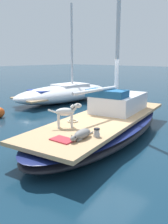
% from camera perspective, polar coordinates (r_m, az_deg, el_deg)
% --- Properties ---
extents(ground_plane, '(120.00, 120.00, 0.00)m').
position_cam_1_polar(ground_plane, '(7.94, 4.76, -5.88)').
color(ground_plane, '#143347').
extents(sailboat_main, '(3.66, 7.55, 0.66)m').
position_cam_1_polar(sailboat_main, '(7.84, 4.81, -3.56)').
color(sailboat_main, black).
rests_on(sailboat_main, ground).
extents(cabin_house, '(1.74, 2.42, 0.84)m').
position_cam_1_polar(cabin_house, '(8.68, 8.15, 2.53)').
color(cabin_house, silver).
rests_on(cabin_house, sailboat_main).
extents(dog_white, '(0.71, 0.73, 0.70)m').
position_cam_1_polar(dog_white, '(6.53, -4.19, -0.15)').
color(dog_white, silver).
rests_on(dog_white, sailboat_main).
extents(dog_grey, '(0.34, 0.95, 0.22)m').
position_cam_1_polar(dog_grey, '(5.70, -0.58, -5.39)').
color(dog_grey, gray).
rests_on(dog_grey, sailboat_main).
extents(deck_winch, '(0.16, 0.16, 0.21)m').
position_cam_1_polar(deck_winch, '(5.85, 3.08, -5.00)').
color(deck_winch, '#B7B7BC').
rests_on(deck_winch, sailboat_main).
extents(coiled_rope, '(0.32, 0.32, 0.04)m').
position_cam_1_polar(coiled_rope, '(7.19, -2.75, -2.18)').
color(coiled_rope, beige).
rests_on(coiled_rope, sailboat_main).
extents(deck_towel, '(0.58, 0.40, 0.03)m').
position_cam_1_polar(deck_towel, '(5.63, -5.17, -6.65)').
color(deck_towel, '#C6333D').
rests_on(deck_towel, sailboat_main).
extents(moored_boat_port_side, '(2.91, 6.73, 5.54)m').
position_cam_1_polar(moored_boat_port_side, '(14.09, -4.83, 4.64)').
color(moored_boat_port_side, white).
rests_on(moored_boat_port_side, ground).
extents(mooring_buoy, '(0.44, 0.44, 0.44)m').
position_cam_1_polar(mooring_buoy, '(10.97, -19.64, -0.10)').
color(mooring_buoy, '#E55119').
rests_on(mooring_buoy, ground).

